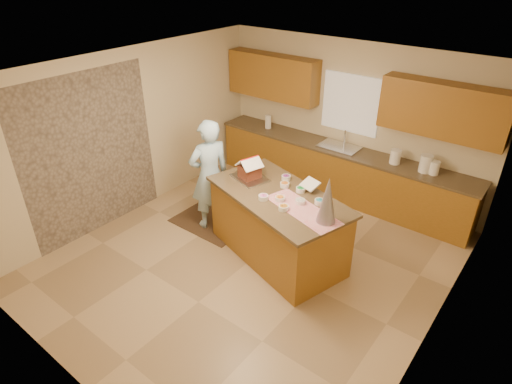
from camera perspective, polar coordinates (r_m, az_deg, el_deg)
floor at (r=6.36m, az=-0.40°, el=-8.84°), size 5.50×5.50×0.00m
ceiling at (r=5.14m, az=-0.51°, el=15.45°), size 5.50×5.50×0.00m
wall_back at (r=7.79m, az=12.38°, el=9.38°), size 5.50×5.50×0.00m
wall_front at (r=4.21m, az=-24.92°, el=-12.03°), size 5.50×5.50×0.00m
wall_left at (r=7.30m, az=-16.16°, el=7.52°), size 5.50×5.50×0.00m
wall_right at (r=4.73m, az=24.22°, el=-6.86°), size 5.50×5.50×0.00m
stone_accent at (r=6.93m, az=-21.13°, el=4.56°), size 0.00×2.50×2.50m
window_curtain at (r=7.67m, az=12.52°, el=11.42°), size 1.05×0.03×1.00m
back_counter_base at (r=7.89m, az=10.69°, el=2.62°), size 4.80×0.60×0.88m
back_counter_top at (r=7.70m, az=11.00°, el=5.67°), size 4.85×0.63×0.04m
upper_cabinet_left at (r=8.23m, az=2.26°, el=15.13°), size 1.85×0.35×0.80m
upper_cabinet_right at (r=6.96m, az=23.71°, el=9.96°), size 1.85×0.35×0.80m
sink at (r=7.70m, az=11.00°, el=5.60°), size 0.70×0.45×0.12m
faucet at (r=7.79m, az=11.75°, el=7.15°), size 0.03×0.03×0.28m
island_base at (r=6.17m, az=2.88°, el=-4.62°), size 2.20×1.52×0.98m
island_top at (r=5.90m, az=3.01°, el=-0.51°), size 2.31×1.63×0.04m
table_runner at (r=5.56m, az=6.22°, el=-2.38°), size 1.18×0.70×0.01m
baking_tray at (r=6.28m, az=-0.85°, el=1.90°), size 0.60×0.51×0.03m
cookbook at (r=5.97m, az=7.21°, el=1.05°), size 0.29×0.25×0.10m
tinsel_tree at (r=5.22m, az=9.51°, el=-1.09°), size 0.30×0.30×0.61m
rug at (r=7.16m, az=-6.11°, el=-4.08°), size 1.22×0.80×0.01m
boy at (r=6.67m, az=-6.21°, el=2.26°), size 0.65×0.77×1.80m
canister_a at (r=7.30m, az=18.10°, el=4.51°), size 0.17×0.17×0.24m
canister_b at (r=7.16m, az=21.71°, el=3.55°), size 0.19×0.19×0.28m
canister_c at (r=7.15m, az=22.70°, el=2.99°), size 0.15×0.15×0.21m
paper_towel at (r=8.39m, az=1.64°, el=9.34°), size 0.12×0.12×0.26m
gingerbread_house at (r=6.22m, az=-0.86°, el=2.97°), size 0.38×0.38×0.31m
candy_bowls at (r=5.83m, az=4.51°, el=-0.33°), size 0.87×0.85×0.06m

